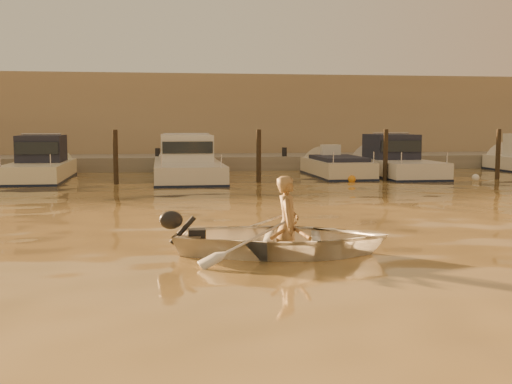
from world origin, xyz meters
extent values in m
plane|color=olive|center=(0.00, 0.00, 0.00)|extent=(160.00, 160.00, 0.00)
imported|color=silver|center=(-1.83, 0.60, 0.26)|extent=(4.14, 3.33, 0.76)
imported|color=#94734A|center=(-1.73, 0.58, 0.53)|extent=(0.51, 0.67, 1.65)
cylinder|color=brown|center=(-1.59, 0.55, 0.42)|extent=(0.07, 2.10, 0.13)
cylinder|color=brown|center=(-1.78, 0.59, 0.42)|extent=(0.85, 1.97, 0.13)
cylinder|color=#2D2319|center=(-5.50, 13.80, 0.90)|extent=(0.18, 0.18, 2.20)
cylinder|color=#2D2319|center=(-0.20, 13.80, 0.90)|extent=(0.18, 0.18, 2.20)
cylinder|color=#2D2319|center=(4.80, 13.80, 0.90)|extent=(0.18, 0.18, 2.20)
cylinder|color=#2D2319|center=(9.50, 13.80, 0.90)|extent=(0.18, 0.18, 2.20)
sphere|color=orange|center=(-8.09, 13.57, 0.10)|extent=(0.30, 0.30, 0.30)
sphere|color=silver|center=(-2.52, 13.12, 0.10)|extent=(0.30, 0.30, 0.30)
sphere|color=orange|center=(3.36, 13.49, 0.10)|extent=(0.30, 0.30, 0.30)
sphere|color=silver|center=(8.33, 13.33, 0.10)|extent=(0.30, 0.30, 0.30)
cube|color=gray|center=(0.00, 21.50, 0.15)|extent=(52.00, 4.00, 1.00)
cube|color=#9E8466|center=(0.00, 27.00, 2.40)|extent=(46.00, 7.00, 4.80)
camera|label=1|loc=(-3.89, -10.14, 2.26)|focal=45.00mm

